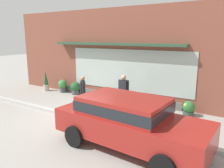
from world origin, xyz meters
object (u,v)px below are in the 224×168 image
potted_plant_trailing_edge (46,81)px  potted_plant_low_front (63,85)px  potted_plant_window_left (104,95)px  pedestrian_passerby (83,91)px  parked_car_red (128,119)px  potted_plant_doorstep (75,88)px  potted_plant_window_right (115,96)px  fire_hydrant (103,104)px  potted_plant_by_entrance (189,109)px  pedestrian_with_handbag (123,90)px  potted_plant_near_hydrant (139,101)px

potted_plant_trailing_edge → potted_plant_low_front: potted_plant_trailing_edge is taller
potted_plant_window_left → potted_plant_low_front: bearing=179.4°
pedestrian_passerby → parked_car_red: (3.26, -1.93, -0.02)m
pedestrian_passerby → potted_plant_doorstep: size_ratio=2.17×
potted_plant_window_right → parked_car_red: bearing=-53.9°
fire_hydrant → parked_car_red: (2.27, -2.08, 0.44)m
potted_plant_doorstep → potted_plant_window_right: 2.79m
fire_hydrant → potted_plant_low_front: 4.51m
potted_plant_by_entrance → potted_plant_low_front: potted_plant_low_front is taller
potted_plant_trailing_edge → potted_plant_window_right: 4.88m
fire_hydrant → potted_plant_trailing_edge: (-5.26, 1.54, 0.15)m
pedestrian_passerby → parked_car_red: pedestrian_passerby is taller
pedestrian_passerby → parked_car_red: bearing=-163.9°
potted_plant_window_left → potted_plant_low_front: potted_plant_low_front is taller
fire_hydrant → pedestrian_with_handbag: 1.03m
potted_plant_by_entrance → potted_plant_near_hydrant: bearing=-177.8°
parked_car_red → potted_plant_low_front: parked_car_red is taller
potted_plant_by_entrance → potted_plant_low_front: 7.32m
fire_hydrant → potted_plant_near_hydrant: size_ratio=1.51×
pedestrian_with_handbag → parked_car_red: size_ratio=0.36×
potted_plant_trailing_edge → potted_plant_near_hydrant: potted_plant_trailing_edge is taller
potted_plant_by_entrance → potted_plant_trailing_edge: bearing=-179.5°
parked_car_red → potted_plant_window_right: bearing=129.5°
potted_plant_by_entrance → potted_plant_doorstep: size_ratio=0.88×
potted_plant_doorstep → potted_plant_low_front: 0.97m
potted_plant_window_left → potted_plant_doorstep: potted_plant_doorstep is taller
potted_plant_trailing_edge → potted_plant_by_entrance: potted_plant_trailing_edge is taller
pedestrian_passerby → potted_plant_near_hydrant: (1.95, 1.68, -0.59)m
pedestrian_with_handbag → parked_car_red: bearing=121.5°
potted_plant_low_front → potted_plant_by_entrance: bearing=-1.4°
pedestrian_with_handbag → potted_plant_by_entrance: pedestrian_with_handbag is taller
pedestrian_passerby → potted_plant_by_entrance: bearing=-110.3°
pedestrian_passerby → parked_car_red: 3.79m
pedestrian_with_handbag → pedestrian_passerby: bearing=25.7°
fire_hydrant → pedestrian_passerby: pedestrian_passerby is taller
parked_car_red → potted_plant_window_right: size_ratio=6.99×
pedestrian_with_handbag → potted_plant_near_hydrant: size_ratio=2.90×
pedestrian_with_handbag → potted_plant_near_hydrant: 1.18m
potted_plant_doorstep → potted_plant_window_right: bearing=-5.6°
potted_plant_near_hydrant → parked_car_red: bearing=-70.1°
potted_plant_window_left → fire_hydrant: bearing=-56.8°
potted_plant_window_left → potted_plant_doorstep: size_ratio=0.68×
potted_plant_doorstep → potted_plant_trailing_edge: bearing=-172.1°
fire_hydrant → potted_plant_doorstep: size_ratio=1.19×
pedestrian_passerby → potted_plant_doorstep: (-2.18, 1.98, -0.53)m
potted_plant_by_entrance → potted_plant_window_right: 3.57m
potted_plant_window_left → pedestrian_with_handbag: bearing=-32.9°
potted_plant_near_hydrant → potted_plant_low_front: size_ratio=0.76×
parked_car_red → potted_plant_window_left: parked_car_red is taller
potted_plant_window_left → potted_plant_by_entrance: bearing=-2.0°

